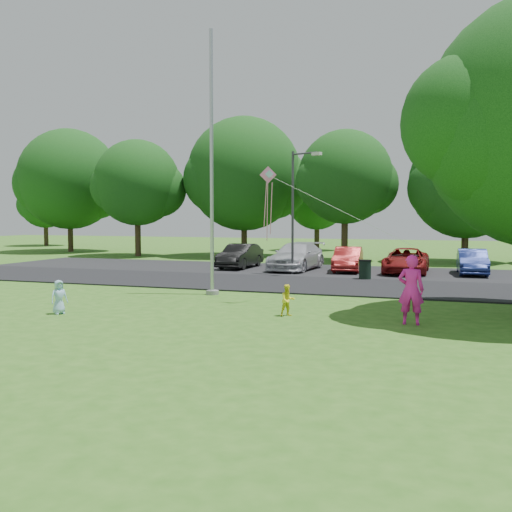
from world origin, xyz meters
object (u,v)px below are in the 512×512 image
(woman, at_px, (411,290))
(child_blue, at_px, (59,297))
(flagpole, at_px, (212,186))
(street_lamp, at_px, (297,201))
(child_yellow, at_px, (288,300))
(trash_can, at_px, (365,270))
(kite, at_px, (271,189))

(woman, bearing_deg, child_blue, 8.94)
(flagpole, xyz_separation_m, street_lamp, (1.24, 7.90, -0.39))
(street_lamp, bearing_deg, child_yellow, -53.79)
(trash_can, xyz_separation_m, child_blue, (-7.58, -12.47, 0.04))
(street_lamp, height_order, woman, street_lamp)
(trash_can, xyz_separation_m, woman, (2.79, -10.73, 0.49))
(child_yellow, xyz_separation_m, child_blue, (-6.77, -1.94, 0.05))
(street_lamp, relative_size, woman, 3.23)
(trash_can, relative_size, child_yellow, 1.00)
(trash_can, bearing_deg, child_blue, -121.30)
(kite, bearing_deg, child_yellow, -81.02)
(child_blue, relative_size, kite, 0.20)
(flagpole, distance_m, kite, 3.14)
(street_lamp, height_order, trash_can, street_lamp)
(child_blue, bearing_deg, flagpole, 3.91)
(child_yellow, bearing_deg, flagpole, 98.67)
(woman, bearing_deg, child_yellow, -3.70)
(trash_can, height_order, woman, woman)
(child_blue, bearing_deg, trash_can, -1.42)
(flagpole, distance_m, child_yellow, 6.58)
(flagpole, relative_size, woman, 5.13)
(flagpole, relative_size, trash_can, 10.41)
(flagpole, height_order, child_blue, flagpole)
(flagpole, distance_m, trash_can, 9.20)
(kite, bearing_deg, flagpole, 132.99)
(child_blue, bearing_deg, woman, -50.58)
(child_yellow, distance_m, child_blue, 7.04)
(flagpole, height_order, kite, flagpole)
(woman, distance_m, kite, 6.19)
(trash_can, xyz_separation_m, child_yellow, (-0.82, -10.53, -0.00))
(woman, bearing_deg, kite, -27.20)
(trash_can, relative_size, woman, 0.49)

